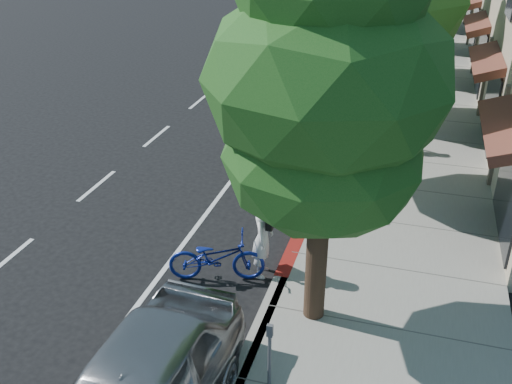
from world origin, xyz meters
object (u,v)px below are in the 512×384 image
at_px(street_tree_0, 327,86).
at_px(dark_suv_far, 380,13).
at_px(pedestrian, 390,124).
at_px(silver_suv, 285,112).
at_px(bicycle, 217,257).
at_px(white_pickup, 351,63).
at_px(cyclist, 263,238).
at_px(street_tree_1, 371,1).
at_px(dark_sedan, 296,93).

xyz_separation_m(street_tree_0, dark_suv_far, (-1.58, 29.85, -3.93)).
bearing_deg(pedestrian, silver_suv, -36.57).
relative_size(dark_suv_far, pedestrian, 2.75).
bearing_deg(bicycle, white_pickup, -18.57).
height_order(cyclist, dark_suv_far, cyclist).
bearing_deg(white_pickup, cyclist, -86.70).
bearing_deg(dark_suv_far, pedestrian, -81.73).
bearing_deg(street_tree_0, silver_suv, 107.07).
distance_m(street_tree_1, dark_suv_far, 24.30).
bearing_deg(cyclist, street_tree_1, -22.32).
height_order(street_tree_1, white_pickup, street_tree_1).
height_order(street_tree_1, pedestrian, street_tree_1).
xyz_separation_m(street_tree_1, white_pickup, (-1.66, 11.00, -4.38)).
bearing_deg(silver_suv, street_tree_0, -66.30).
bearing_deg(street_tree_1, dark_suv_far, 93.80).
bearing_deg(street_tree_1, bicycle, -113.32).
distance_m(dark_sedan, white_pickup, 5.11).
xyz_separation_m(cyclist, bicycle, (-0.89, -0.46, -0.37)).
bearing_deg(pedestrian, white_pickup, -99.11).
xyz_separation_m(silver_suv, dark_suv_far, (1.35, 20.29, 0.00)).
bearing_deg(cyclist, pedestrian, -21.34).
distance_m(bicycle, pedestrian, 8.60).
height_order(street_tree_0, dark_suv_far, street_tree_0).
distance_m(street_tree_0, bicycle, 4.78).
bearing_deg(pedestrian, dark_sedan, -65.98).
xyz_separation_m(street_tree_1, dark_sedan, (-3.10, 6.10, -4.44)).
height_order(white_pickup, dark_suv_far, dark_suv_far).
relative_size(cyclist, white_pickup, 0.37).
xyz_separation_m(bicycle, dark_suv_far, (0.68, 29.09, 0.21)).
bearing_deg(dark_sedan, silver_suv, -92.04).
relative_size(cyclist, silver_suv, 0.34).
relative_size(white_pickup, pedestrian, 3.10).
bearing_deg(bicycle, silver_suv, -12.08).
bearing_deg(dark_suv_far, silver_suv, -91.67).
bearing_deg(silver_suv, bicycle, -78.97).
bearing_deg(white_pickup, bicycle, -89.86).
xyz_separation_m(bicycle, white_pickup, (0.60, 16.24, 0.18)).
distance_m(bicycle, dark_sedan, 11.37).
bearing_deg(bicycle, street_tree_0, -125.05).
distance_m(street_tree_0, cyclist, 4.19).
bearing_deg(bicycle, pedestrian, -36.44).
bearing_deg(cyclist, dark_suv_far, -5.88).
bearing_deg(silver_suv, street_tree_1, -43.88).
relative_size(street_tree_1, silver_suv, 1.52).
relative_size(street_tree_1, dark_sedan, 2.04).
distance_m(cyclist, white_pickup, 15.79).
xyz_separation_m(dark_suv_far, pedestrian, (2.25, -21.02, 0.20)).
xyz_separation_m(street_tree_1, cyclist, (-1.37, -4.78, -4.19)).
bearing_deg(street_tree_1, cyclist, -106.02).
relative_size(street_tree_0, dark_sedan, 1.85).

